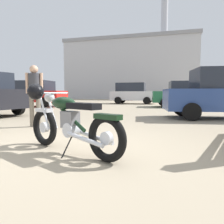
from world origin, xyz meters
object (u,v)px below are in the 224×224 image
bystander (34,89)px  blue_hatchback_right (29,93)px  pale_sedan_back (185,94)px  dark_sedan_left (133,93)px  white_estate_far (224,93)px  vintage_motorcycle (67,121)px

bystander → blue_hatchback_right: (-5.87, 7.59, -0.08)m
blue_hatchback_right → pale_sedan_back: bearing=7.7°
pale_sedan_back → dark_sedan_left: size_ratio=1.12×
bystander → blue_hatchback_right: size_ratio=0.35×
bystander → blue_hatchback_right: 9.60m
dark_sedan_left → white_estate_far: 11.04m
vintage_motorcycle → dark_sedan_left: size_ratio=0.50×
bystander → pale_sedan_back: bearing=135.0°
vintage_motorcycle → white_estate_far: 6.42m
pale_sedan_back → white_estate_far: bearing=91.5°
vintage_motorcycle → blue_hatchback_right: (-7.93, 9.66, 0.45)m
pale_sedan_back → white_estate_far: 6.30m
vintage_motorcycle → pale_sedan_back: (2.34, 11.73, 0.34)m
pale_sedan_back → white_estate_far: (0.95, -6.23, 0.08)m
blue_hatchback_right → pale_sedan_back: 10.47m
vintage_motorcycle → pale_sedan_back: pale_sedan_back is taller
blue_hatchback_right → vintage_motorcycle: bearing=-54.3°
blue_hatchback_right → dark_sedan_left: 8.36m
vintage_motorcycle → bystander: bystander is taller
pale_sedan_back → dark_sedan_left: dark_sedan_left is taller
blue_hatchback_right → dark_sedan_left: dark_sedan_left is taller
bystander → white_estate_far: size_ratio=0.40×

